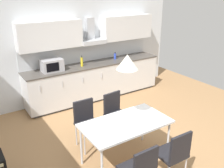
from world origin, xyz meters
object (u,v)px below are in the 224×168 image
object	(u,v)px
microwave	(52,65)
bottle_blue	(115,56)
chair_near_left	(140,168)
chair_far_left	(86,119)
bottle_yellow	(82,62)
chair_near_right	(175,152)
pendant_lamp	(127,62)
chair_far_right	(115,110)
dining_table	(126,125)

from	to	relation	value
microwave	bottle_blue	size ratio (longest dim) A/B	2.51
bottle_blue	chair_near_left	world-z (taller)	bottle_blue
bottle_blue	chair_far_left	world-z (taller)	bottle_blue
bottle_yellow	chair_near_right	world-z (taller)	bottle_yellow
chair_near_right	pendant_lamp	xyz separation A→B (m)	(-0.31, 0.77, 1.20)
chair_near_left	chair_near_right	bearing A→B (deg)	0.00
chair_far_left	microwave	bearing A→B (deg)	87.84
microwave	bottle_blue	distance (m)	1.77
bottle_yellow	pendant_lamp	distance (m)	2.64
bottle_yellow	chair_far_right	distance (m)	1.82
chair_near_left	pendant_lamp	distance (m)	1.46
microwave	chair_far_right	size ratio (longest dim) A/B	0.55
bottle_blue	dining_table	world-z (taller)	bottle_blue
microwave	chair_near_right	xyz separation A→B (m)	(0.56, -3.32, -0.54)
bottle_blue	pendant_lamp	bearing A→B (deg)	-120.35
chair_near_right	microwave	bearing A→B (deg)	99.61
pendant_lamp	chair_far_left	bearing A→B (deg)	112.33
bottle_yellow	dining_table	xyz separation A→B (m)	(-0.49, -2.51, -0.36)
bottle_yellow	chair_near_left	world-z (taller)	bottle_yellow
bottle_yellow	bottle_blue	bearing A→B (deg)	5.07
microwave	chair_near_left	world-z (taller)	microwave
chair_far_right	chair_far_left	bearing A→B (deg)	179.96
pendant_lamp	microwave	bearing A→B (deg)	95.55
dining_table	chair_far_right	xyz separation A→B (m)	(0.31, 0.77, -0.16)
bottle_yellow	dining_table	distance (m)	2.58
chair_near_right	chair_far_left	distance (m)	1.66
chair_far_left	chair_far_right	bearing A→B (deg)	-0.04
bottle_blue	chair_far_left	xyz separation A→B (m)	(-1.84, -1.83, -0.48)
bottle_yellow	chair_far_left	distance (m)	1.98
microwave	dining_table	world-z (taller)	microwave
dining_table	microwave	bearing A→B (deg)	95.55
chair_near_right	pendant_lamp	size ratio (longest dim) A/B	2.72
dining_table	chair_near_left	distance (m)	0.84
bottle_blue	chair_far_left	distance (m)	2.64
bottle_yellow	chair_far_left	bearing A→B (deg)	-114.84
microwave	chair_near_left	size ratio (longest dim) A/B	0.55
dining_table	pendant_lamp	world-z (taller)	pendant_lamp
bottle_yellow	chair_near_left	xyz separation A→B (m)	(-0.81, -3.27, -0.51)
microwave	bottle_yellow	size ratio (longest dim) A/B	1.82
chair_near_right	chair_far_left	bearing A→B (deg)	112.29
chair_far_right	pendant_lamp	bearing A→B (deg)	-111.86
dining_table	chair_far_left	xyz separation A→B (m)	(-0.31, 0.77, -0.16)
chair_near_right	chair_near_left	xyz separation A→B (m)	(-0.63, -0.00, 0.00)
bottle_blue	dining_table	bearing A→B (deg)	-120.35
bottle_yellow	pendant_lamp	size ratio (longest dim) A/B	0.82
chair_near_left	pendant_lamp	size ratio (longest dim) A/B	2.72
microwave	chair_near_left	distance (m)	3.36
bottle_yellow	chair_far_right	xyz separation A→B (m)	(-0.18, -1.74, -0.51)
chair_far_right	chair_near_right	bearing A→B (deg)	-89.77
microwave	dining_table	size ratio (longest dim) A/B	0.34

